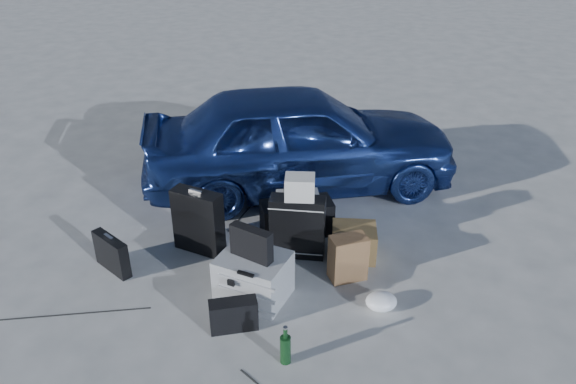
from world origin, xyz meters
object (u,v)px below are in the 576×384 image
object	(u,v)px
suitcase_left	(198,221)
duffel_bag	(297,218)
pelican_case	(254,277)
car	(300,138)
suitcase_right	(297,227)
briefcase	(112,254)
green_bottle	(285,345)
cardboard_box	(354,242)

from	to	relation	value
suitcase_left	duffel_bag	bearing A→B (deg)	43.47
pelican_case	duffel_bag	size ratio (longest dim) A/B	0.79
car	suitcase_right	xyz separation A→B (m)	(0.22, -1.39, -0.29)
car	briefcase	xyz separation A→B (m)	(-1.37, -1.93, -0.42)
suitcase_right	green_bottle	size ratio (longest dim) A/B	1.91
car	duffel_bag	distance (m)	1.11
suitcase_right	duffel_bag	bearing A→B (deg)	97.39
car	briefcase	bearing A→B (deg)	124.27
car	suitcase_right	size ratio (longest dim) A/B	5.73
suitcase_left	duffel_bag	distance (m)	0.98
briefcase	duffel_bag	size ratio (longest dim) A/B	0.63
car	cardboard_box	distance (m)	1.57
car	cardboard_box	bearing A→B (deg)	-170.97
car	pelican_case	world-z (taller)	car
briefcase	cardboard_box	world-z (taller)	briefcase
car	green_bottle	distance (m)	2.80
suitcase_right	duffel_bag	world-z (taller)	suitcase_right
car	duffel_bag	bearing A→B (deg)	168.01
pelican_case	cardboard_box	bearing A→B (deg)	58.26
briefcase	suitcase_left	distance (m)	0.82
car	green_bottle	size ratio (longest dim) A/B	10.95
suitcase_left	suitcase_right	world-z (taller)	suitcase_left
pelican_case	cardboard_box	size ratio (longest dim) A/B	1.37
duffel_bag	suitcase_left	bearing A→B (deg)	-175.28
pelican_case	briefcase	bearing A→B (deg)	-171.60
suitcase_right	cardboard_box	bearing A→B (deg)	4.84
briefcase	suitcase_right	bearing A→B (deg)	50.82
pelican_case	car	bearing A→B (deg)	103.14
briefcase	green_bottle	xyz separation A→B (m)	(1.74, -0.81, -0.01)
pelican_case	green_bottle	bearing A→B (deg)	-45.57
suitcase_right	cardboard_box	xyz separation A→B (m)	(0.52, 0.07, -0.15)
suitcase_right	cardboard_box	distance (m)	0.55
suitcase_left	duffel_bag	size ratio (longest dim) A/B	0.89
car	suitcase_left	distance (m)	1.66
briefcase	cardboard_box	distance (m)	2.20
briefcase	pelican_case	bearing A→B (deg)	26.28
duffel_bag	cardboard_box	size ratio (longest dim) A/B	1.73
car	duffel_bag	xyz separation A→B (m)	(0.15, -1.02, -0.42)
pelican_case	suitcase_right	world-z (taller)	suitcase_right
suitcase_right	green_bottle	distance (m)	1.38
duffel_bag	cardboard_box	distance (m)	0.66
car	suitcase_right	distance (m)	1.43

